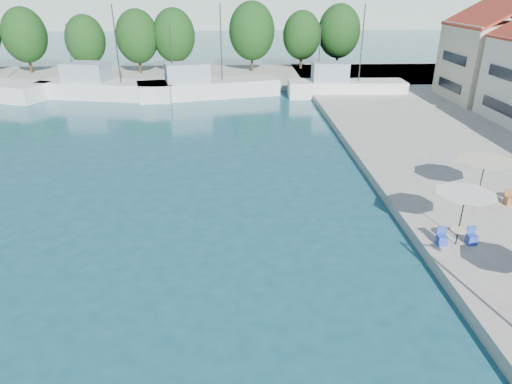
{
  "coord_description": "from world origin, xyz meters",
  "views": [
    {
      "loc": [
        -2.52,
        4.47,
        11.48
      ],
      "look_at": [
        -1.54,
        26.0,
        1.71
      ],
      "focal_mm": 32.0,
      "sensor_mm": 36.0,
      "label": 1
    }
  ],
  "objects_px": {
    "trawler_04": "(343,87)",
    "umbrella_white": "(465,199)",
    "trawler_02": "(105,88)",
    "trawler_03": "(205,87)",
    "umbrella_cream": "(485,165)"
  },
  "relations": [
    {
      "from": "trawler_04",
      "to": "umbrella_white",
      "type": "bearing_deg",
      "value": -91.59
    },
    {
      "from": "trawler_02",
      "to": "trawler_04",
      "type": "xyz_separation_m",
      "value": [
        26.72,
        -0.85,
        0.0
      ]
    },
    {
      "from": "trawler_02",
      "to": "trawler_03",
      "type": "height_order",
      "value": "same"
    },
    {
      "from": "trawler_03",
      "to": "trawler_04",
      "type": "bearing_deg",
      "value": -16.92
    },
    {
      "from": "trawler_02",
      "to": "trawler_03",
      "type": "xyz_separation_m",
      "value": [
        11.18,
        0.0,
        -0.0
      ]
    },
    {
      "from": "trawler_02",
      "to": "trawler_03",
      "type": "bearing_deg",
      "value": 11.56
    },
    {
      "from": "umbrella_cream",
      "to": "trawler_04",
      "type": "bearing_deg",
      "value": 93.16
    },
    {
      "from": "trawler_03",
      "to": "umbrella_cream",
      "type": "distance_m",
      "value": 33.6
    },
    {
      "from": "umbrella_white",
      "to": "umbrella_cream",
      "type": "height_order",
      "value": "umbrella_white"
    },
    {
      "from": "trawler_04",
      "to": "umbrella_cream",
      "type": "distance_m",
      "value": 28.12
    },
    {
      "from": "umbrella_white",
      "to": "trawler_03",
      "type": "bearing_deg",
      "value": 112.15
    },
    {
      "from": "trawler_02",
      "to": "trawler_04",
      "type": "bearing_deg",
      "value": 9.72
    },
    {
      "from": "trawler_03",
      "to": "trawler_04",
      "type": "height_order",
      "value": "same"
    },
    {
      "from": "trawler_03",
      "to": "trawler_04",
      "type": "distance_m",
      "value": 15.56
    },
    {
      "from": "trawler_03",
      "to": "umbrella_white",
      "type": "height_order",
      "value": "trawler_03"
    }
  ]
}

